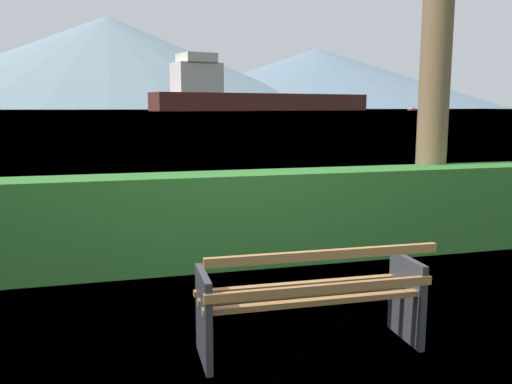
% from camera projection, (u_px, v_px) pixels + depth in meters
% --- Properties ---
extents(ground_plane, '(1400.00, 1400.00, 0.00)m').
position_uv_depth(ground_plane, '(309.00, 348.00, 4.21)').
color(ground_plane, '#4C6B33').
extents(water_surface, '(620.00, 620.00, 0.00)m').
position_uv_depth(water_surface, '(111.00, 110.00, 296.98)').
color(water_surface, '#6B8EA3').
rests_on(water_surface, ground_plane).
extents(park_bench, '(1.73, 0.60, 0.87)m').
position_uv_depth(park_bench, '(312.00, 298.00, 4.08)').
color(park_bench, olive).
rests_on(park_bench, ground_plane).
extents(hedge_row, '(8.07, 0.63, 1.09)m').
position_uv_depth(hedge_row, '(238.00, 219.00, 6.42)').
color(hedge_row, '#2D6B28').
rests_on(hedge_row, ground_plane).
extents(cargo_ship_large, '(105.24, 40.51, 23.32)m').
position_uv_depth(cargo_ship_large, '(250.00, 96.00, 237.39)').
color(cargo_ship_large, '#471E19').
rests_on(cargo_ship_large, water_surface).
extents(sailboat_mid, '(5.56, 3.49, 1.27)m').
position_uv_depth(sailboat_mid, '(413.00, 109.00, 252.71)').
color(sailboat_mid, '#B2332D').
rests_on(sailboat_mid, water_surface).
extents(distant_hills, '(883.58, 441.14, 87.25)m').
position_uv_depth(distant_hills, '(93.00, 68.00, 540.66)').
color(distant_hills, slate).
rests_on(distant_hills, ground_plane).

